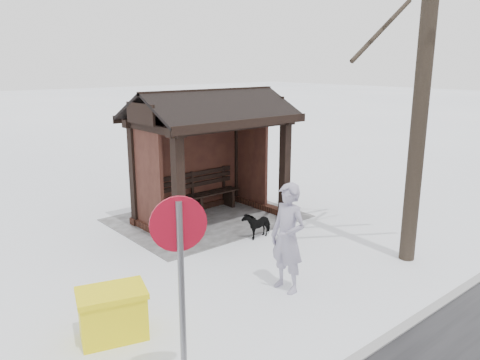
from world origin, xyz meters
name	(u,v)px	position (x,y,z in m)	size (l,w,h in m)	color
ground	(212,220)	(0.00, 0.00, 0.00)	(120.00, 120.00, 0.00)	white
kerb	(431,310)	(0.00, 5.50, 0.01)	(120.00, 0.15, 0.06)	gray
trampled_patch	(208,218)	(0.00, -0.20, 0.01)	(4.20, 3.20, 0.02)	gray
bus_shelter	(207,129)	(0.00, -0.16, 2.17)	(3.60, 2.40, 3.09)	#361C13
pedestrian	(288,238)	(1.17, 3.59, 0.91)	(0.66, 0.43, 1.81)	#958FA8
dog	(257,224)	(-0.09, 1.48, 0.29)	(0.31, 0.68, 0.57)	black
grit_bin	(113,313)	(3.97, 3.03, 0.35)	(1.05, 0.86, 0.70)	yellow
road_sign	(180,256)	(3.89, 4.64, 1.69)	(0.56, 0.27, 2.35)	slate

